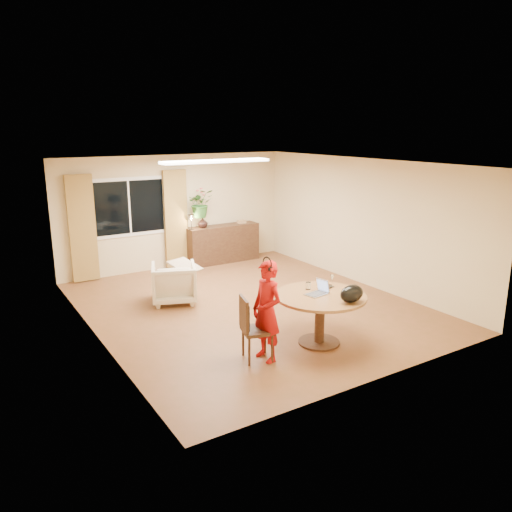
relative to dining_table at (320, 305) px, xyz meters
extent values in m
plane|color=brown|center=(-0.05, 1.96, -0.61)|extent=(6.50, 6.50, 0.00)
plane|color=white|center=(-0.05, 1.96, 1.99)|extent=(6.50, 6.50, 0.00)
plane|color=#CFB386|center=(-0.05, 5.21, 0.69)|extent=(5.50, 0.00, 5.50)
plane|color=#CFB386|center=(-2.80, 1.96, 0.69)|extent=(0.00, 6.50, 6.50)
plane|color=#CFB386|center=(2.70, 1.96, 0.69)|extent=(0.00, 6.50, 6.50)
cube|color=white|center=(-1.15, 5.20, 0.89)|extent=(1.70, 0.02, 1.30)
cube|color=black|center=(-1.15, 5.19, 0.89)|extent=(1.55, 0.01, 1.15)
cube|color=white|center=(-1.15, 5.18, 0.89)|extent=(0.04, 0.01, 1.15)
cube|color=olive|center=(-2.20, 5.12, 0.53)|extent=(0.55, 0.08, 2.25)
cube|color=olive|center=(-0.10, 5.12, 0.53)|extent=(0.55, 0.08, 2.25)
cube|color=white|center=(-0.05, 3.16, 1.95)|extent=(2.20, 0.35, 0.05)
cylinder|color=brown|center=(0.00, 0.00, 0.15)|extent=(1.37, 1.37, 0.04)
cylinder|color=#321910|center=(0.00, 0.00, -0.24)|extent=(0.15, 0.15, 0.74)
cylinder|color=#321910|center=(0.00, 0.00, -0.60)|extent=(0.63, 0.63, 0.03)
imported|color=red|center=(-0.97, -0.02, 0.11)|extent=(0.56, 0.40, 1.44)
imported|color=beige|center=(-1.13, 2.91, -0.24)|extent=(1.04, 1.05, 0.74)
cube|color=#321910|center=(1.03, 4.97, -0.16)|extent=(1.81, 0.44, 0.90)
imported|color=black|center=(0.50, 4.97, 0.41)|extent=(0.27, 0.27, 0.25)
imported|color=#296E29|center=(0.47, 4.97, 0.87)|extent=(0.69, 0.63, 0.66)
camera|label=1|loc=(-4.56, -5.45, 2.59)|focal=35.00mm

